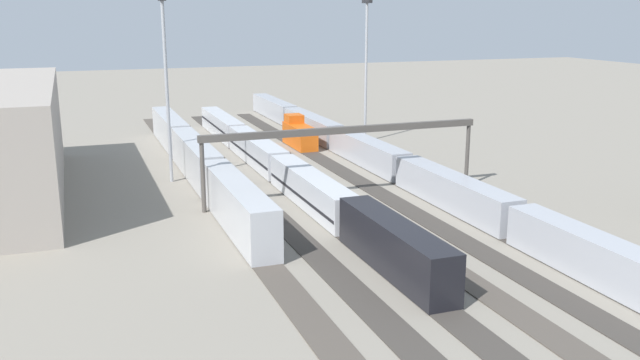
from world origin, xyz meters
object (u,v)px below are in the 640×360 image
at_px(train_on_track_1, 400,167).
at_px(light_mast_1, 165,61).
at_px(signal_gantry, 345,136).
at_px(train_on_track_4, 276,164).
at_px(train_on_track_6, 196,159).
at_px(light_mast_0, 366,49).
at_px(train_on_track_2, 299,134).

height_order(train_on_track_1, light_mast_1, light_mast_1).
bearing_deg(signal_gantry, train_on_track_4, 22.24).
bearing_deg(signal_gantry, train_on_track_6, 41.70).
distance_m(train_on_track_6, train_on_track_4, 11.03).
xyz_separation_m(light_mast_0, light_mast_1, (-17.28, 35.78, -0.01)).
relative_size(train_on_track_1, train_on_track_4, 1.53).
distance_m(train_on_track_1, train_on_track_4, 16.64).
distance_m(train_on_track_2, light_mast_1, 31.89).
relative_size(train_on_track_4, signal_gantry, 2.59).
xyz_separation_m(train_on_track_2, light_mast_1, (-16.60, 23.51, 13.73)).
xyz_separation_m(train_on_track_2, signal_gantry, (-32.14, 5.00, 5.50)).
bearing_deg(train_on_track_4, light_mast_0, -47.24).
distance_m(train_on_track_4, light_mast_0, 33.34).
bearing_deg(train_on_track_6, light_mast_1, 110.33).
xyz_separation_m(train_on_track_2, light_mast_0, (0.68, -12.27, 13.74)).
distance_m(train_on_track_6, light_mast_1, 13.78).
bearing_deg(train_on_track_6, light_mast_0, -63.65).
height_order(train_on_track_4, light_mast_1, light_mast_1).
xyz_separation_m(train_on_track_4, light_mast_1, (3.31, 13.51, 13.82)).
xyz_separation_m(train_on_track_6, train_on_track_4, (-4.61, -10.00, -0.55)).
bearing_deg(train_on_track_1, train_on_track_4, 64.33).
bearing_deg(signal_gantry, light_mast_1, 49.99).
relative_size(train_on_track_1, light_mast_0, 5.65).
bearing_deg(light_mast_1, train_on_track_1, -110.26).
height_order(train_on_track_2, light_mast_1, light_mast_1).
distance_m(train_on_track_1, signal_gantry, 12.51).
bearing_deg(train_on_track_1, light_mast_0, -14.65).
relative_size(train_on_track_2, light_mast_1, 0.41).
relative_size(light_mast_1, signal_gantry, 0.70).
relative_size(train_on_track_6, train_on_track_4, 0.79).
relative_size(train_on_track_2, signal_gantry, 0.29).
xyz_separation_m(train_on_track_2, train_on_track_1, (-27.12, -5.00, -0.09)).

